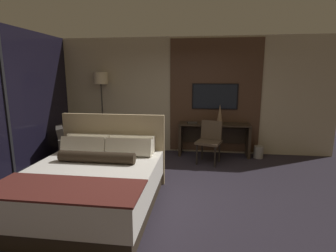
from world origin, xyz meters
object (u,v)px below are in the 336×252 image
(desk_chair, at_px, (210,138))
(book, at_px, (192,123))
(armchair_by_window, at_px, (75,148))
(desk, at_px, (214,134))
(waste_bin, at_px, (258,152))
(bed, at_px, (93,183))
(floor_lamp, at_px, (101,85))
(vase_tall, at_px, (220,114))
(tv, at_px, (215,96))

(desk_chair, height_order, book, desk_chair)
(desk_chair, relative_size, armchair_by_window, 0.85)
(desk, distance_m, waste_bin, 1.11)
(desk, bearing_deg, desk_chair, -101.52)
(book, bearing_deg, bed, -116.03)
(floor_lamp, xyz_separation_m, waste_bin, (3.79, -0.09, -1.53))
(floor_lamp, distance_m, vase_tall, 2.94)
(floor_lamp, bearing_deg, bed, -71.81)
(desk_chair, bearing_deg, armchair_by_window, -159.01)
(book, relative_size, waste_bin, 0.89)
(tv, distance_m, desk_chair, 1.11)
(waste_bin, bearing_deg, bed, -136.91)
(vase_tall, relative_size, book, 1.85)
(bed, height_order, tv, tv)
(book, distance_m, waste_bin, 1.69)
(tv, bearing_deg, floor_lamp, -176.27)
(bed, distance_m, tv, 3.64)
(tv, bearing_deg, bed, -121.85)
(armchair_by_window, height_order, floor_lamp, floor_lamp)
(desk, height_order, desk_chair, desk_chair)
(bed, height_order, vase_tall, vase_tall)
(bed, height_order, armchair_by_window, bed)
(desk, height_order, book, book)
(bed, height_order, floor_lamp, floor_lamp)
(desk_chair, distance_m, vase_tall, 0.68)
(bed, xyz_separation_m, armchair_by_window, (-1.31, 2.05, -0.10))
(bed, relative_size, book, 8.39)
(tv, height_order, waste_bin, tv)
(bed, bearing_deg, book, 63.97)
(bed, relative_size, desk, 1.27)
(armchair_by_window, bearing_deg, waste_bin, -111.78)
(armchair_by_window, xyz_separation_m, waste_bin, (4.19, 0.65, -0.13))
(desk, xyz_separation_m, book, (-0.52, -0.08, 0.28))
(desk_chair, bearing_deg, waste_bin, 38.42)
(tv, distance_m, vase_tall, 0.49)
(vase_tall, distance_m, book, 0.67)
(desk_chair, bearing_deg, book, 148.91)
(desk, distance_m, floor_lamp, 2.98)
(desk_chair, bearing_deg, tv, 98.54)
(tv, distance_m, waste_bin, 1.66)
(bed, bearing_deg, floor_lamp, 108.19)
(desk, xyz_separation_m, armchair_by_window, (-3.15, -0.74, -0.25))
(bed, bearing_deg, armchair_by_window, 122.63)
(desk_chair, xyz_separation_m, waste_bin, (1.15, 0.45, -0.42))
(desk, relative_size, waste_bin, 5.92)
(desk, distance_m, tv, 0.90)
(desk_chair, height_order, floor_lamp, floor_lamp)
(tv, bearing_deg, armchair_by_window, -163.77)
(book, bearing_deg, desk, 8.27)
(floor_lamp, bearing_deg, waste_bin, -1.37)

